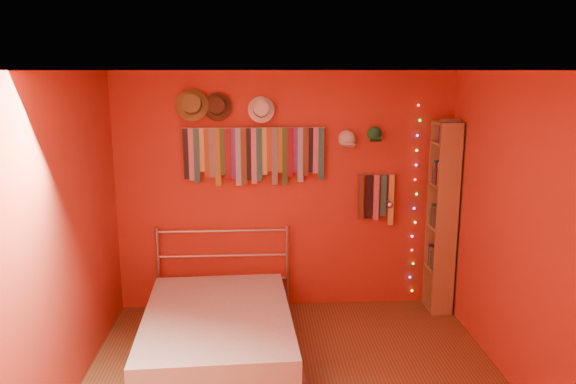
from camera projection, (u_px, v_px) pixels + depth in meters
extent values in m
cube|color=#A5261A|center=(285.00, 192.00, 5.87)|extent=(3.50, 0.02, 2.50)
cube|color=#A5261A|center=(527.00, 238.00, 4.26)|extent=(0.02, 3.50, 2.50)
cube|color=#A5261A|center=(57.00, 247.00, 4.06)|extent=(0.02, 3.50, 2.50)
cube|color=white|center=(298.00, 70.00, 3.89)|extent=(3.50, 3.50, 0.02)
cylinder|color=#AAAAAF|center=(254.00, 128.00, 5.66)|extent=(1.45, 0.01, 0.01)
cube|color=black|center=(186.00, 154.00, 5.66)|extent=(0.06, 0.01, 0.52)
cube|color=#BC5E7B|center=(191.00, 155.00, 5.66)|extent=(0.06, 0.01, 0.53)
cube|color=#18554C|center=(197.00, 156.00, 5.66)|extent=(0.06, 0.01, 0.56)
cube|color=#B6AA48|center=(202.00, 150.00, 5.66)|extent=(0.06, 0.01, 0.44)
cube|color=brown|center=(207.00, 153.00, 5.67)|extent=(0.06, 0.01, 0.50)
cube|color=navy|center=(212.00, 153.00, 5.66)|extent=(0.06, 0.01, 0.50)
cube|color=olive|center=(218.00, 157.00, 5.69)|extent=(0.06, 0.01, 0.59)
cube|color=#1F4A1D|center=(223.00, 152.00, 5.67)|extent=(0.06, 0.01, 0.48)
cube|color=maroon|center=(228.00, 154.00, 5.68)|extent=(0.06, 0.01, 0.52)
cube|color=#4E1860|center=(233.00, 154.00, 5.69)|extent=(0.06, 0.01, 0.52)
cube|color=#6B96BE|center=(239.00, 157.00, 5.69)|extent=(0.06, 0.01, 0.59)
cube|color=#52371B|center=(244.00, 157.00, 5.69)|extent=(0.06, 0.01, 0.58)
cube|color=black|center=(249.00, 154.00, 5.70)|extent=(0.06, 0.01, 0.53)
cube|color=#BE5F86|center=(254.00, 156.00, 5.70)|extent=(0.06, 0.01, 0.57)
cube|color=#174F51|center=(259.00, 155.00, 5.69)|extent=(0.06, 0.01, 0.54)
cube|color=tan|center=(264.00, 152.00, 5.70)|extent=(0.06, 0.01, 0.48)
cube|color=brown|center=(270.00, 150.00, 5.70)|extent=(0.06, 0.01, 0.44)
cube|color=#121750|center=(275.00, 157.00, 5.71)|extent=(0.06, 0.01, 0.58)
cube|color=#986A1B|center=(280.00, 151.00, 5.71)|extent=(0.06, 0.01, 0.46)
cube|color=#254D1E|center=(285.00, 157.00, 5.72)|extent=(0.06, 0.01, 0.60)
cube|color=maroon|center=(290.00, 153.00, 5.71)|extent=(0.06, 0.01, 0.50)
cube|color=#481863|center=(295.00, 150.00, 5.72)|extent=(0.06, 0.01, 0.45)
cube|color=#7697D2|center=(301.00, 155.00, 5.73)|extent=(0.06, 0.01, 0.56)
cube|color=#462517|center=(306.00, 152.00, 5.72)|extent=(0.06, 0.01, 0.49)
cube|color=black|center=(311.00, 150.00, 5.73)|extent=(0.06, 0.01, 0.46)
cube|color=#B75B8B|center=(316.00, 151.00, 5.73)|extent=(0.06, 0.01, 0.47)
cube|color=#1A5C57|center=(321.00, 154.00, 5.73)|extent=(0.06, 0.01, 0.53)
cylinder|color=#AAAAAF|center=(377.00, 175.00, 5.83)|extent=(0.40, 0.01, 0.01)
cube|color=#472917|center=(361.00, 197.00, 5.86)|extent=(0.06, 0.01, 0.47)
cube|color=black|center=(369.00, 197.00, 5.86)|extent=(0.06, 0.01, 0.46)
cube|color=#AA5585|center=(376.00, 198.00, 5.86)|extent=(0.06, 0.01, 0.49)
cube|color=#1B6058|center=(384.00, 196.00, 5.87)|extent=(0.06, 0.01, 0.44)
cube|color=#CDB552|center=(391.00, 200.00, 5.88)|extent=(0.06, 0.01, 0.54)
cylinder|color=olive|center=(192.00, 105.00, 5.56)|extent=(0.32, 0.08, 0.32)
cylinder|color=olive|center=(192.00, 104.00, 5.51)|extent=(0.19, 0.16, 0.21)
cylinder|color=#332314|center=(192.00, 105.00, 5.53)|extent=(0.20, 0.06, 0.20)
cylinder|color=#412817|center=(217.00, 107.00, 5.58)|extent=(0.28, 0.07, 0.28)
cylinder|color=#412817|center=(217.00, 106.00, 5.53)|extent=(0.17, 0.14, 0.18)
cylinder|color=black|center=(217.00, 107.00, 5.56)|extent=(0.17, 0.06, 0.17)
cylinder|color=white|center=(261.00, 110.00, 5.61)|extent=(0.27, 0.07, 0.26)
cylinder|color=white|center=(261.00, 109.00, 5.56)|extent=(0.16, 0.13, 0.17)
cylinder|color=black|center=(261.00, 109.00, 5.59)|extent=(0.16, 0.05, 0.16)
ellipsoid|color=silver|center=(347.00, 139.00, 5.73)|extent=(0.18, 0.14, 0.18)
cube|color=silver|center=(349.00, 146.00, 5.64)|extent=(0.13, 0.10, 0.05)
ellipsoid|color=#1B7A3B|center=(374.00, 134.00, 5.74)|extent=(0.16, 0.12, 0.16)
cube|color=#1B7A3B|center=(376.00, 140.00, 5.65)|extent=(0.12, 0.09, 0.05)
sphere|color=#FF3333|center=(418.00, 105.00, 5.71)|extent=(0.02, 0.02, 0.02)
sphere|color=#33FF4C|center=(420.00, 120.00, 5.75)|extent=(0.02, 0.02, 0.02)
sphere|color=#4C66FF|center=(417.00, 136.00, 5.78)|extent=(0.02, 0.02, 0.02)
sphere|color=yellow|center=(417.00, 150.00, 5.81)|extent=(0.02, 0.02, 0.02)
sphere|color=#FF4CCC|center=(416.00, 165.00, 5.84)|extent=(0.02, 0.02, 0.02)
sphere|color=#FF3333|center=(415.00, 180.00, 5.88)|extent=(0.02, 0.02, 0.02)
sphere|color=#33FF4C|center=(417.00, 194.00, 5.91)|extent=(0.02, 0.02, 0.02)
sphere|color=#4C66FF|center=(414.00, 208.00, 5.94)|extent=(0.02, 0.02, 0.02)
sphere|color=yellow|center=(415.00, 222.00, 5.98)|extent=(0.02, 0.02, 0.02)
sphere|color=#FF4CCC|center=(412.00, 236.00, 6.01)|extent=(0.02, 0.02, 0.02)
sphere|color=#FF3333|center=(412.00, 250.00, 6.04)|extent=(0.02, 0.02, 0.02)
sphere|color=#33FF4C|center=(413.00, 264.00, 6.08)|extent=(0.02, 0.02, 0.02)
sphere|color=#4C66FF|center=(410.00, 277.00, 6.11)|extent=(0.02, 0.02, 0.02)
sphere|color=yellow|center=(412.00, 290.00, 6.14)|extent=(0.02, 0.02, 0.02)
cylinder|color=#AAAAAF|center=(385.00, 201.00, 5.93)|extent=(0.03, 0.03, 0.03)
cylinder|color=#AAAAAF|center=(387.00, 201.00, 5.81)|extent=(0.01, 0.25, 0.08)
sphere|color=white|center=(390.00, 205.00, 5.69)|extent=(0.07, 0.07, 0.07)
cube|color=#A47B4A|center=(448.00, 223.00, 5.64)|extent=(0.24, 0.02, 2.00)
cube|color=#A47B4A|center=(438.00, 215.00, 5.95)|extent=(0.24, 0.02, 2.00)
cube|color=#A47B4A|center=(453.00, 218.00, 5.80)|extent=(0.02, 0.34, 2.00)
cube|color=#A47B4A|center=(437.00, 307.00, 6.00)|extent=(0.24, 0.32, 0.02)
cube|color=#A47B4A|center=(439.00, 269.00, 5.91)|extent=(0.24, 0.32, 0.02)
cube|color=#A47B4A|center=(442.00, 228.00, 5.82)|extent=(0.24, 0.32, 0.02)
cube|color=#A47B4A|center=(445.00, 185.00, 5.72)|extent=(0.24, 0.32, 0.02)
cube|color=#A47B4A|center=(447.00, 143.00, 5.63)|extent=(0.24, 0.32, 0.02)
cube|color=#A47B4A|center=(448.00, 123.00, 5.59)|extent=(0.24, 0.32, 0.02)
cylinder|color=#AAAAAF|center=(158.00, 270.00, 5.86)|extent=(0.03, 0.03, 0.92)
cylinder|color=#AAAAAF|center=(287.00, 267.00, 5.94)|extent=(0.03, 0.03, 0.92)
cylinder|color=#AAAAAF|center=(223.00, 279.00, 5.93)|extent=(1.35, 0.02, 0.02)
cylinder|color=#AAAAAF|center=(223.00, 256.00, 5.87)|extent=(1.35, 0.02, 0.02)
cylinder|color=#AAAAAF|center=(222.00, 231.00, 5.81)|extent=(1.35, 0.02, 0.02)
cube|color=#BBB7A8|center=(218.00, 332.00, 5.01)|extent=(1.37, 1.89, 0.37)
cylinder|color=#AAAAAF|center=(141.00, 336.00, 4.98)|extent=(0.11, 1.83, 0.03)
cylinder|color=#AAAAAF|center=(293.00, 332.00, 5.05)|extent=(0.11, 1.83, 0.03)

